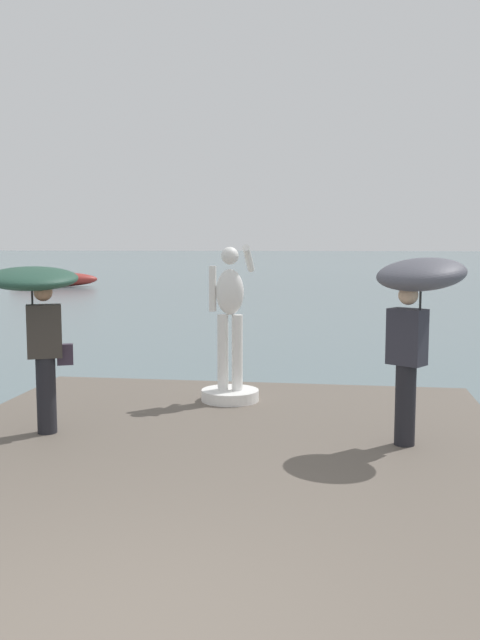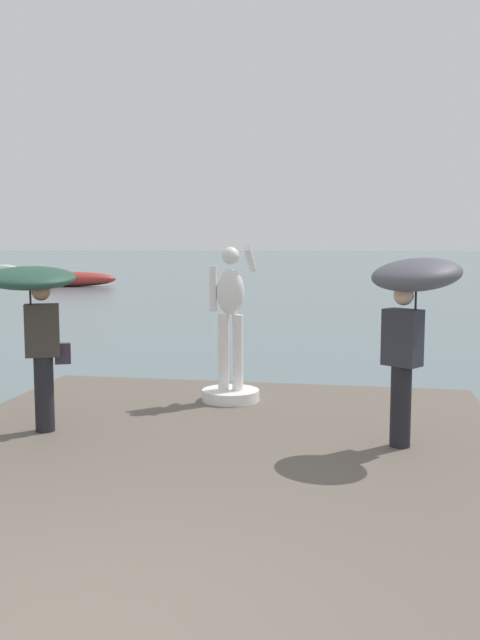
{
  "view_description": "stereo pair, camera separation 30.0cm",
  "coord_description": "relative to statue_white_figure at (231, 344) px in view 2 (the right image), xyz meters",
  "views": [
    {
      "loc": [
        1.31,
        -3.26,
        2.57
      ],
      "look_at": [
        0.0,
        5.71,
        1.55
      ],
      "focal_mm": 38.32,
      "sensor_mm": 36.0,
      "label": 1
    },
    {
      "loc": [
        1.6,
        -3.21,
        2.57
      ],
      "look_at": [
        0.0,
        5.71,
        1.55
      ],
      "focal_mm": 38.32,
      "sensor_mm": 36.0,
      "label": 2
    }
  ],
  "objects": [
    {
      "name": "ground_plane",
      "position": [
        0.17,
        34.09,
        -1.19
      ],
      "size": [
        400.0,
        400.0,
        0.0
      ],
      "primitive_type": "plane",
      "color": "slate"
    },
    {
      "name": "pier",
      "position": [
        0.17,
        -3.81,
        -0.99
      ],
      "size": [
        6.43,
        10.21,
        0.4
      ],
      "primitive_type": "cube",
      "color": "#60564C",
      "rests_on": "ground"
    },
    {
      "name": "statue_white_figure",
      "position": [
        0.0,
        0.0,
        0.0
      ],
      "size": [
        0.8,
        0.96,
        2.16
      ],
      "color": "white",
      "rests_on": "pier"
    },
    {
      "name": "onlooker_left",
      "position": [
        -1.91,
        -1.92,
        0.72
      ],
      "size": [
        1.37,
        1.38,
        1.95
      ],
      "color": "black",
      "rests_on": "pier"
    },
    {
      "name": "onlooker_right",
      "position": [
        2.29,
        -1.83,
        0.8
      ],
      "size": [
        1.31,
        1.32,
        2.08
      ],
      "color": "black",
      "rests_on": "pier"
    },
    {
      "name": "boat_leftward",
      "position": [
        -27.38,
        43.26,
        -0.77
      ],
      "size": [
        4.57,
        4.0,
        0.84
      ],
      "color": "silver",
      "rests_on": "ground"
    },
    {
      "name": "boat_rightward",
      "position": [
        -15.39,
        29.42,
        -0.74
      ],
      "size": [
        5.35,
        2.91,
        0.88
      ],
      "color": "#9E2D28",
      "rests_on": "ground"
    }
  ]
}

